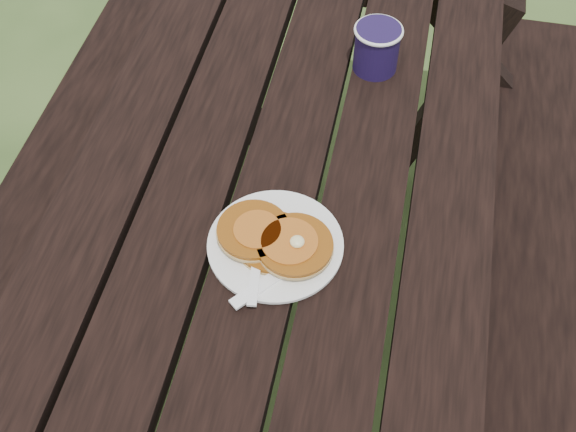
% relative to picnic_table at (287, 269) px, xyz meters
% --- Properties ---
extents(ground, '(60.00, 60.00, 0.00)m').
position_rel_picnic_table_xyz_m(ground, '(0.00, 0.00, -0.37)').
color(ground, '#2D411C').
rests_on(ground, ground).
extents(picnic_table, '(1.36, 1.80, 0.75)m').
position_rel_picnic_table_xyz_m(picnic_table, '(0.00, 0.00, 0.00)').
color(picnic_table, black).
rests_on(picnic_table, ground).
extents(plate, '(0.25, 0.25, 0.01)m').
position_rel_picnic_table_xyz_m(plate, '(0.02, -0.20, 0.39)').
color(plate, white).
rests_on(plate, picnic_table).
extents(pancake_stack, '(0.19, 0.14, 0.04)m').
position_rel_picnic_table_xyz_m(pancake_stack, '(0.03, -0.21, 0.41)').
color(pancake_stack, '#8E4C10').
rests_on(pancake_stack, plate).
extents(knife, '(0.13, 0.15, 0.00)m').
position_rel_picnic_table_xyz_m(knife, '(0.04, -0.26, 0.39)').
color(knife, white).
rests_on(knife, plate).
extents(fork, '(0.05, 0.16, 0.01)m').
position_rel_picnic_table_xyz_m(fork, '(0.01, -0.28, 0.40)').
color(fork, white).
rests_on(fork, plate).
extents(coffee_cup, '(0.10, 0.10, 0.10)m').
position_rel_picnic_table_xyz_m(coffee_cup, '(0.12, 0.27, 0.44)').
color(coffee_cup, '#1A1038').
rests_on(coffee_cup, picnic_table).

